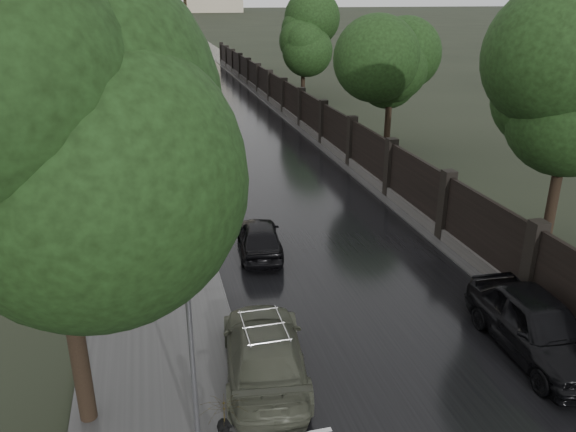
{
  "coord_description": "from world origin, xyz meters",
  "views": [
    {
      "loc": [
        -5.81,
        -7.37,
        8.62
      ],
      "look_at": [
        -1.4,
        10.05,
        1.5
      ],
      "focal_mm": 35.0,
      "sensor_mm": 36.0,
      "label": 1
    }
  ],
  "objects_px": {
    "tree_right_a": "(568,115)",
    "traffic_light": "(174,112)",
    "tree_left_far": "(104,53)",
    "car_right_near": "(537,326)",
    "tree_right_c": "(303,41)",
    "hatchback_left": "(259,237)",
    "lamp_post": "(191,343)",
    "tree_right_b": "(391,66)",
    "pedestrian_umbrella": "(225,419)",
    "tree_left_near": "(42,130)",
    "volga_sedan": "(264,352)"
  },
  "relations": [
    {
      "from": "traffic_light",
      "to": "pedestrian_umbrella",
      "type": "bearing_deg",
      "value": -91.57
    },
    {
      "from": "tree_left_near",
      "to": "car_right_near",
      "type": "distance_m",
      "value": 12.28
    },
    {
      "from": "tree_left_near",
      "to": "hatchback_left",
      "type": "xyz_separation_m",
      "value": [
        5.26,
        7.47,
        -5.8
      ]
    },
    {
      "from": "traffic_light",
      "to": "hatchback_left",
      "type": "bearing_deg",
      "value": -82.31
    },
    {
      "from": "hatchback_left",
      "to": "tree_right_b",
      "type": "bearing_deg",
      "value": -124.14
    },
    {
      "from": "pedestrian_umbrella",
      "to": "tree_left_far",
      "type": "bearing_deg",
      "value": 98.59
    },
    {
      "from": "tree_right_b",
      "to": "tree_right_c",
      "type": "relative_size",
      "value": 1.0
    },
    {
      "from": "tree_left_near",
      "to": "lamp_post",
      "type": "height_order",
      "value": "tree_left_near"
    },
    {
      "from": "tree_left_far",
      "to": "volga_sedan",
      "type": "height_order",
      "value": "tree_left_far"
    },
    {
      "from": "tree_right_a",
      "to": "traffic_light",
      "type": "relative_size",
      "value": 1.75
    },
    {
      "from": "tree_right_b",
      "to": "volga_sedan",
      "type": "bearing_deg",
      "value": -121.2
    },
    {
      "from": "tree_left_far",
      "to": "lamp_post",
      "type": "height_order",
      "value": "tree_left_far"
    },
    {
      "from": "tree_right_a",
      "to": "traffic_light",
      "type": "xyz_separation_m",
      "value": [
        -11.8,
        16.99,
        -2.55
      ]
    },
    {
      "from": "tree_left_far",
      "to": "tree_right_a",
      "type": "distance_m",
      "value": 26.91
    },
    {
      "from": "tree_left_far",
      "to": "tree_right_a",
      "type": "bearing_deg",
      "value": -54.83
    },
    {
      "from": "tree_right_a",
      "to": "tree_right_b",
      "type": "relative_size",
      "value": 1.0
    },
    {
      "from": "tree_left_near",
      "to": "volga_sedan",
      "type": "relative_size",
      "value": 1.95
    },
    {
      "from": "tree_right_c",
      "to": "car_right_near",
      "type": "relative_size",
      "value": 1.5
    },
    {
      "from": "tree_left_near",
      "to": "hatchback_left",
      "type": "height_order",
      "value": "tree_left_near"
    },
    {
      "from": "car_right_near",
      "to": "tree_right_b",
      "type": "bearing_deg",
      "value": 80.49
    },
    {
      "from": "tree_left_far",
      "to": "tree_right_c",
      "type": "height_order",
      "value": "tree_left_far"
    },
    {
      "from": "lamp_post",
      "to": "car_right_near",
      "type": "xyz_separation_m",
      "value": [
        8.72,
        1.4,
        -1.88
      ]
    },
    {
      "from": "car_right_near",
      "to": "lamp_post",
      "type": "bearing_deg",
      "value": -168.06
    },
    {
      "from": "tree_right_b",
      "to": "lamp_post",
      "type": "height_order",
      "value": "tree_right_b"
    },
    {
      "from": "hatchback_left",
      "to": "car_right_near",
      "type": "xyz_separation_m",
      "value": [
        5.66,
        -7.57,
        0.17
      ]
    },
    {
      "from": "volga_sedan",
      "to": "car_right_near",
      "type": "bearing_deg",
      "value": -179.09
    },
    {
      "from": "lamp_post",
      "to": "traffic_light",
      "type": "height_order",
      "value": "lamp_post"
    },
    {
      "from": "tree_right_c",
      "to": "pedestrian_umbrella",
      "type": "bearing_deg",
      "value": -107.5
    },
    {
      "from": "lamp_post",
      "to": "tree_right_b",
      "type": "bearing_deg",
      "value": 57.82
    },
    {
      "from": "tree_left_far",
      "to": "tree_right_a",
      "type": "xyz_separation_m",
      "value": [
        15.5,
        -22.0,
        -0.29
      ]
    },
    {
      "from": "tree_left_far",
      "to": "pedestrian_umbrella",
      "type": "distance_m",
      "value": 29.92
    },
    {
      "from": "tree_left_far",
      "to": "traffic_light",
      "type": "height_order",
      "value": "tree_left_far"
    },
    {
      "from": "traffic_light",
      "to": "hatchback_left",
      "type": "distance_m",
      "value": 14.76
    },
    {
      "from": "tree_right_b",
      "to": "pedestrian_umbrella",
      "type": "height_order",
      "value": "tree_right_b"
    },
    {
      "from": "tree_left_far",
      "to": "tree_right_b",
      "type": "bearing_deg",
      "value": -27.3
    },
    {
      "from": "hatchback_left",
      "to": "pedestrian_umbrella",
      "type": "distance_m",
      "value": 10.42
    },
    {
      "from": "tree_right_c",
      "to": "traffic_light",
      "type": "height_order",
      "value": "tree_right_c"
    },
    {
      "from": "tree_left_far",
      "to": "tree_right_c",
      "type": "distance_m",
      "value": 18.45
    },
    {
      "from": "hatchback_left",
      "to": "tree_left_far",
      "type": "bearing_deg",
      "value": -67.5
    },
    {
      "from": "tree_left_near",
      "to": "traffic_light",
      "type": "xyz_separation_m",
      "value": [
        3.3,
        21.99,
        -4.02
      ]
    },
    {
      "from": "traffic_light",
      "to": "tree_right_b",
      "type": "bearing_deg",
      "value": -14.24
    },
    {
      "from": "tree_right_a",
      "to": "volga_sedan",
      "type": "xyz_separation_m",
      "value": [
        -11.1,
        -4.33,
        -4.27
      ]
    },
    {
      "from": "traffic_light",
      "to": "volga_sedan",
      "type": "bearing_deg",
      "value": -88.12
    },
    {
      "from": "lamp_post",
      "to": "traffic_light",
      "type": "xyz_separation_m",
      "value": [
        1.1,
        23.49,
        -0.27
      ]
    },
    {
      "from": "tree_left_far",
      "to": "car_right_near",
      "type": "xyz_separation_m",
      "value": [
        11.32,
        -27.1,
        -4.45
      ]
    },
    {
      "from": "tree_right_a",
      "to": "pedestrian_umbrella",
      "type": "bearing_deg",
      "value": -148.79
    },
    {
      "from": "tree_right_a",
      "to": "pedestrian_umbrella",
      "type": "height_order",
      "value": "tree_right_a"
    },
    {
      "from": "car_right_near",
      "to": "traffic_light",
      "type": "bearing_deg",
      "value": 111.86
    },
    {
      "from": "tree_left_far",
      "to": "car_right_near",
      "type": "distance_m",
      "value": 29.71
    },
    {
      "from": "tree_left_near",
      "to": "pedestrian_umbrella",
      "type": "height_order",
      "value": "tree_left_near"
    }
  ]
}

